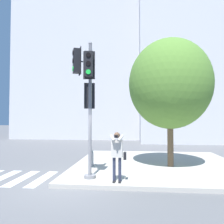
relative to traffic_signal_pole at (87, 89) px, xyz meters
name	(u,v)px	position (x,y,z in m)	size (l,w,h in m)	color
ground_plane	(67,185)	(-0.62, -0.31, -3.48)	(160.00, 160.00, 0.00)	#5B5B5E
sidewalk_corner	(156,164)	(2.88, 3.19, -3.40)	(8.00, 8.00, 0.15)	#ADA89E
traffic_signal_pole	(87,89)	(0.00, 0.00, 0.00)	(0.90, 1.35, 5.15)	slate
person_photographer	(117,152)	(1.19, -0.36, -2.28)	(0.58, 0.54, 1.74)	black
street_tree	(170,84)	(3.47, 2.47, 0.55)	(3.87, 3.87, 6.01)	brown
fire_hydrant	(92,158)	(-0.22, 2.19, -2.95)	(0.17, 0.23, 0.74)	#99999E
building_left	(88,62)	(-4.68, 22.22, 7.04)	(17.07, 11.28, 21.00)	#BCBCC1
building_right	(190,48)	(8.76, 19.52, 7.76)	(12.95, 13.52, 22.44)	#BCBCC1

